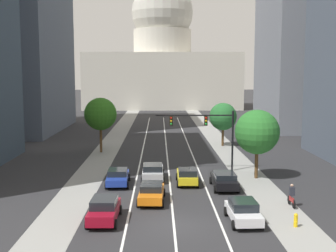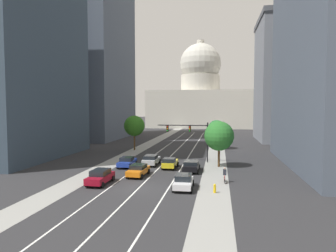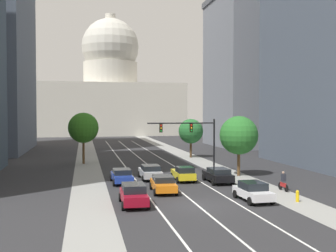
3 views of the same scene
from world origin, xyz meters
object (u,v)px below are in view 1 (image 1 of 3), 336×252
at_px(traffic_signal_mast, 208,127).
at_px(car_yellow, 187,176).
at_px(car_crimson, 104,209).
at_px(street_tree_far_right, 223,117).
at_px(street_tree_mid_left, 100,114).
at_px(car_blue, 118,177).
at_px(street_tree_mid_right, 257,132).
at_px(car_white, 243,211).
at_px(car_black, 224,180).
at_px(car_silver, 153,171).
at_px(capitol_building, 162,61).
at_px(car_orange, 152,192).
at_px(cyclist, 292,196).
at_px(fire_hydrant, 296,220).

bearing_deg(traffic_signal_mast, car_yellow, -113.83).
bearing_deg(car_crimson, street_tree_far_right, -21.01).
bearing_deg(street_tree_mid_left, car_blue, -77.41).
bearing_deg(street_tree_mid_right, car_white, -106.27).
bearing_deg(car_black, car_white, 179.73).
xyz_separation_m(car_silver, traffic_signal_mast, (5.46, 3.64, 3.65)).
distance_m(car_crimson, street_tree_mid_right, 17.87).
distance_m(capitol_building, street_tree_far_right, 69.06).
relative_size(car_silver, street_tree_far_right, 0.74).
xyz_separation_m(car_orange, car_white, (6.17, -4.85, 0.03)).
bearing_deg(street_tree_far_right, traffic_signal_mast, -103.94).
xyz_separation_m(capitol_building, car_black, (4.63, -90.25, -12.50)).
relative_size(capitol_building, car_crimson, 9.76).
xyz_separation_m(cyclist, street_tree_mid_right, (-0.66, 8.96, 3.55)).
height_order(car_silver, fire_hydrant, car_silver).
bearing_deg(cyclist, fire_hydrant, 164.40).
height_order(car_white, street_tree_mid_right, street_tree_mid_right).
distance_m(car_white, fire_hydrant, 3.37).
height_order(car_crimson, street_tree_far_right, street_tree_far_right).
relative_size(car_yellow, car_white, 0.99).
distance_m(car_yellow, street_tree_far_right, 21.83).
distance_m(car_silver, street_tree_mid_left, 16.43).
bearing_deg(car_black, capitol_building, 2.68).
bearing_deg(cyclist, traffic_signal_mast, 20.07).
height_order(car_silver, street_tree_far_right, street_tree_far_right).
distance_m(traffic_signal_mast, street_tree_mid_right, 5.37).
bearing_deg(street_tree_far_right, car_white, -95.73).
distance_m(car_blue, street_tree_mid_right, 13.54).
bearing_deg(car_yellow, cyclist, -132.26).
xyz_separation_m(capitol_building, cyclist, (8.88, -95.49, -12.42)).
xyz_separation_m(car_white, car_blue, (-9.25, 10.07, -0.04)).
distance_m(car_crimson, street_tree_far_right, 32.99).
bearing_deg(traffic_signal_mast, car_white, -87.39).
bearing_deg(street_tree_far_right, car_yellow, -106.63).
xyz_separation_m(car_orange, cyclist, (10.42, -1.51, 0.10)).
distance_m(car_orange, street_tree_far_right, 27.77).
relative_size(car_blue, car_crimson, 1.01).
relative_size(car_blue, traffic_signal_mast, 0.57).
bearing_deg(fire_hydrant, car_white, 163.19).
relative_size(car_orange, car_crimson, 1.01).
height_order(street_tree_far_right, street_tree_mid_right, street_tree_mid_right).
bearing_deg(car_black, fire_hydrant, -161.64).
bearing_deg(car_blue, car_crimson, 178.66).
bearing_deg(cyclist, car_white, 126.03).
distance_m(fire_hydrant, street_tree_mid_right, 13.84).
distance_m(capitol_building, traffic_signal_mast, 83.86).
bearing_deg(cyclist, car_crimson, 100.22).
bearing_deg(cyclist, street_tree_far_right, 0.34).
height_order(car_black, street_tree_mid_left, street_tree_mid_left).
relative_size(car_white, fire_hydrant, 4.57).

